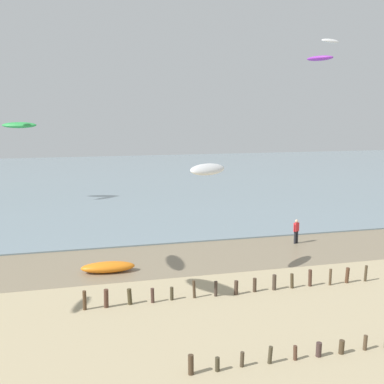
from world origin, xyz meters
The scene contains 10 objects.
wet_sand_strip centered at (0.00, 22.78, 0.00)m, with size 120.00×6.84×0.01m, color #84755B.
sea centered at (0.00, 61.20, 0.05)m, with size 160.00×70.00×0.10m, color gray.
groyne_mid centered at (5.39, 9.51, 0.30)m, with size 10.99×0.34×0.72m.
groyne_far centered at (3.50, 16.25, 0.41)m, with size 15.04×0.34×0.92m.
person_left_flank centered at (11.17, 24.17, 0.92)m, with size 0.53×0.35×1.71m.
grounded_kite centered at (-2.09, 21.27, 0.31)m, with size 3.05×1.10×0.61m, color orange.
kite_aloft_1 centered at (22.47, 40.09, 16.29)m, with size 2.34×0.75×0.37m, color white.
kite_aloft_3 centered at (19.17, 36.17, 14.07)m, with size 2.74×0.88×0.44m, color purple.
kite_aloft_7 centered at (3.17, 19.03, 6.03)m, with size 2.84×0.91×0.45m, color white.
kite_aloft_9 centered at (-8.52, 45.06, 7.84)m, with size 3.47×1.11×0.56m, color green.
Camera 1 is at (-4.13, -5.41, 9.00)m, focal length 44.82 mm.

